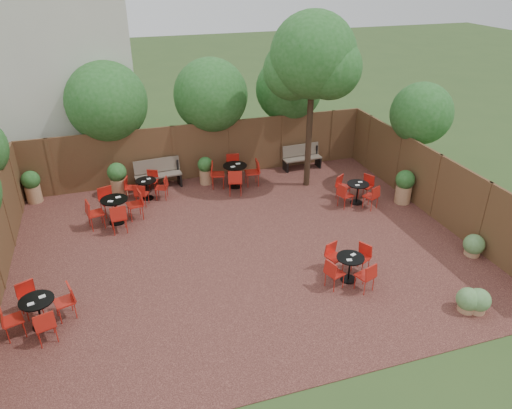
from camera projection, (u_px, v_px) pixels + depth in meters
name	position (u px, v px, depth m)	size (l,w,h in m)	color
ground	(243.00, 248.00, 13.10)	(80.00, 80.00, 0.00)	#354F23
courtyard_paving	(243.00, 247.00, 13.09)	(12.00, 10.00, 0.02)	#361916
fence_back	(203.00, 151.00, 16.86)	(12.00, 0.08, 2.00)	#52311E
fence_right	(436.00, 186.00, 14.26)	(0.08, 10.00, 2.00)	#52311E
neighbour_building	(55.00, 55.00, 16.79)	(5.00, 4.00, 8.00)	beige
overhang_foliage	(175.00, 115.00, 14.83)	(15.22, 10.46, 2.68)	#20571C
courtyard_tree	(313.00, 61.00, 14.71)	(2.82, 2.72, 5.72)	black
park_bench_left	(158.00, 173.00, 16.32)	(1.60, 0.64, 0.97)	brown
park_bench_right	(302.00, 156.00, 17.76)	(1.47, 0.53, 0.89)	brown
bistro_tables	(206.00, 212.00, 13.99)	(10.68, 7.55, 0.92)	black
planters	(191.00, 180.00, 15.60)	(11.89, 4.27, 1.14)	#AC7C56
low_shrubs	(473.00, 278.00, 11.35)	(2.21, 2.46, 0.59)	#AC7C56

